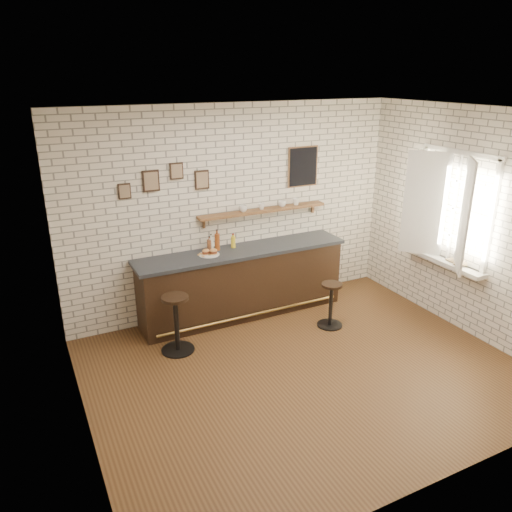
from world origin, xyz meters
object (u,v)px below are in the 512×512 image
object	(u,v)px
bitters_bottle_amber	(217,242)
shelf_cup_c	(282,204)
bar_counter	(243,282)
bitters_bottle_white	(211,244)
shelf_cup_a	(243,209)
ciabatta_sandwich	(210,252)
bitters_bottle_brown	(210,245)
condiment_bottle_yellow	(233,242)
shelf_cup_d	(296,202)
bar_stool_right	(331,303)
sandwich_plate	(209,254)
book_upper	(452,261)
book_lower	(450,262)
shelf_cup_b	(262,206)
bar_stool_left	(176,322)

from	to	relation	value
bitters_bottle_amber	shelf_cup_c	distance (m)	1.15
bar_counter	shelf_cup_c	distance (m)	1.30
bitters_bottle_white	shelf_cup_c	xyz separation A→B (m)	(1.16, 0.07, 0.43)
bar_counter	shelf_cup_a	size ratio (longest dim) A/B	26.13
ciabatta_sandwich	shelf_cup_c	bearing A→B (deg)	9.03
bitters_bottle_amber	bitters_bottle_brown	bearing A→B (deg)	180.00
condiment_bottle_yellow	shelf_cup_a	world-z (taller)	shelf_cup_a
shelf_cup_d	bar_stool_right	bearing A→B (deg)	-80.61
sandwich_plate	bitters_bottle_white	xyz separation A→B (m)	(0.09, 0.13, 0.10)
shelf_cup_a	shelf_cup_d	xyz separation A→B (m)	(0.88, 0.00, 0.00)
bitters_bottle_brown	bar_stool_right	size ratio (longest dim) A/B	0.34
bar_counter	bitters_bottle_white	bearing A→B (deg)	161.87
shelf_cup_d	shelf_cup_a	bearing A→B (deg)	-168.23
bitters_bottle_brown	bar_stool_right	xyz separation A→B (m)	(1.38, -1.02, -0.75)
bar_stool_right	shelf_cup_a	xyz separation A→B (m)	(-0.83, 1.09, 1.20)
shelf_cup_a	book_upper	distance (m)	2.97
bitters_bottle_white	ciabatta_sandwich	bearing A→B (deg)	-120.87
bar_stool_right	sandwich_plate	bearing A→B (deg)	148.38
bar_counter	bar_stool_right	distance (m)	1.31
ciabatta_sandwich	book_lower	size ratio (longest dim) A/B	1.09
bitters_bottle_brown	shelf_cup_c	bearing A→B (deg)	3.14
bitters_bottle_amber	ciabatta_sandwich	bearing A→B (deg)	-142.14
bitters_bottle_amber	bar_stool_right	world-z (taller)	bitters_bottle_amber
shelf_cup_a	shelf_cup_c	size ratio (longest dim) A/B	1.03
bitters_bottle_brown	bitters_bottle_amber	xyz separation A→B (m)	(0.12, -0.00, 0.03)
shelf_cup_b	shelf_cup_a	bearing A→B (deg)	111.33
bar_stool_right	book_lower	size ratio (longest dim) A/B	3.20
bitters_bottle_white	condiment_bottle_yellow	xyz separation A→B (m)	(0.34, -0.00, -0.01)
condiment_bottle_yellow	shelf_cup_b	xyz separation A→B (m)	(0.49, 0.07, 0.45)
bar_stool_right	book_lower	bearing A→B (deg)	-23.92
shelf_cup_b	bar_counter	bearing A→B (deg)	137.33
shelf_cup_b	book_lower	world-z (taller)	shelf_cup_b
bar_stool_right	bar_stool_left	bearing A→B (deg)	171.64
shelf_cup_d	book_lower	world-z (taller)	shelf_cup_d
bitters_bottle_brown	book_upper	xyz separation A→B (m)	(2.86, -1.71, -0.14)
bitters_bottle_white	bitters_bottle_brown	bearing A→B (deg)	-180.00
bitters_bottle_amber	bar_stool_left	bearing A→B (deg)	-140.79
sandwich_plate	book_upper	distance (m)	3.32
condiment_bottle_yellow	shelf_cup_c	distance (m)	0.94
bar_stool_right	ciabatta_sandwich	bearing A→B (deg)	148.21
bitters_bottle_brown	bar_stool_right	distance (m)	1.88
bitters_bottle_brown	shelf_cup_c	xyz separation A→B (m)	(1.19, 0.07, 0.45)
bitters_bottle_amber	sandwich_plate	bearing A→B (deg)	-143.67
condiment_bottle_yellow	ciabatta_sandwich	bearing A→B (deg)	-162.32
bitters_bottle_brown	bitters_bottle_amber	distance (m)	0.12
bitters_bottle_amber	book_upper	bearing A→B (deg)	-31.97
sandwich_plate	bar_stool_right	distance (m)	1.83
book_lower	book_upper	world-z (taller)	book_upper
sandwich_plate	bitters_bottle_brown	world-z (taller)	bitters_bottle_brown
bitters_bottle_brown	bar_stool_right	bearing A→B (deg)	-36.46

